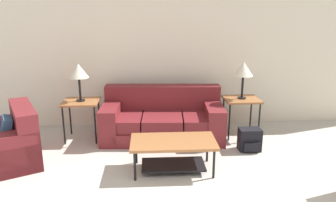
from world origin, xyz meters
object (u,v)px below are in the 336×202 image
(armchair, at_px, (2,145))
(side_table_left, at_px, (81,105))
(table_lamp_left, at_px, (79,72))
(coffee_table, at_px, (173,148))
(couch, at_px, (163,120))
(backpack, at_px, (250,140))
(table_lamp_right, at_px, (243,70))
(side_table_right, at_px, (241,102))

(armchair, height_order, side_table_left, armchair)
(armchair, distance_m, table_lamp_left, 1.53)
(coffee_table, xyz_separation_m, table_lamp_left, (-1.41, 1.19, 0.81))
(couch, xyz_separation_m, backpack, (1.30, -0.63, -0.12))
(coffee_table, height_order, side_table_left, side_table_left)
(couch, relative_size, table_lamp_right, 3.34)
(side_table_right, xyz_separation_m, table_lamp_right, (0.00, 0.00, 0.54))
(armchair, xyz_separation_m, side_table_right, (3.56, 0.89, 0.30))
(table_lamp_right, bearing_deg, armchair, -166.02)
(armchair, height_order, table_lamp_right, table_lamp_right)
(side_table_right, height_order, table_lamp_right, table_lamp_right)
(armchair, bearing_deg, table_lamp_right, 13.98)
(armchair, xyz_separation_m, coffee_table, (2.33, -0.31, 0.03))
(armchair, xyz_separation_m, table_lamp_right, (3.56, 0.89, 0.84))
(side_table_right, relative_size, table_lamp_right, 1.08)
(table_lamp_left, xyz_separation_m, table_lamp_right, (2.64, 0.00, 0.00))
(couch, bearing_deg, backpack, -26.02)
(couch, relative_size, table_lamp_left, 3.34)
(table_lamp_left, bearing_deg, coffee_table, -40.21)
(table_lamp_left, relative_size, backpack, 1.75)
(couch, height_order, side_table_right, couch)
(side_table_left, bearing_deg, table_lamp_left, 0.00)
(table_lamp_right, height_order, backpack, table_lamp_right)
(backpack, bearing_deg, side_table_right, 88.28)
(couch, distance_m, table_lamp_left, 1.56)
(side_table_left, relative_size, table_lamp_left, 1.08)
(side_table_right, bearing_deg, side_table_left, 180.00)
(coffee_table, xyz_separation_m, side_table_left, (-1.41, 1.19, 0.27))
(table_lamp_left, xyz_separation_m, backpack, (2.62, -0.62, -0.96))
(backpack, bearing_deg, table_lamp_right, 88.28)
(side_table_left, xyz_separation_m, side_table_right, (2.64, 0.00, 0.00))
(couch, xyz_separation_m, table_lamp_right, (1.32, -0.02, 0.84))
(table_lamp_left, distance_m, table_lamp_right, 2.64)
(couch, height_order, side_table_left, couch)
(coffee_table, bearing_deg, couch, 94.30)
(coffee_table, bearing_deg, table_lamp_left, 139.79)
(side_table_right, bearing_deg, couch, 179.32)
(side_table_left, distance_m, table_lamp_left, 0.54)
(side_table_left, relative_size, table_lamp_right, 1.08)
(couch, distance_m, table_lamp_right, 1.56)
(couch, relative_size, coffee_table, 1.80)
(coffee_table, xyz_separation_m, side_table_right, (1.22, 1.19, 0.27))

